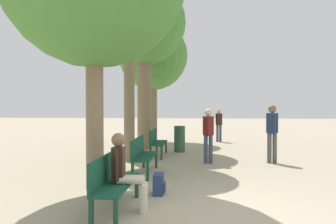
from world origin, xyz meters
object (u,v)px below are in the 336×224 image
object	(u,v)px
bench_row_2	(156,140)
bench_row_0	(112,178)
tree_row_1	(129,5)
pedestrian_near	(272,130)
pedestrian_far	(219,123)
tree_row_3	(153,56)
trash_bin	(180,139)
backpack	(159,184)
bench_row_1	(142,153)
person_seated	(125,170)
pedestrian_mid	(208,132)
tree_row_2	(144,25)

from	to	relation	value
bench_row_2	bench_row_0	bearing A→B (deg)	-90.00
tree_row_1	pedestrian_near	world-z (taller)	tree_row_1
pedestrian_far	tree_row_3	bearing A→B (deg)	-175.89
trash_bin	tree_row_3	bearing A→B (deg)	113.18
pedestrian_near	backpack	bearing A→B (deg)	-128.49
bench_row_1	backpack	size ratio (longest dim) A/B	4.18
person_seated	trash_bin	distance (m)	6.91
tree_row_1	person_seated	bearing A→B (deg)	-79.00
bench_row_0	tree_row_3	xyz separation A→B (m)	(-0.69, 10.20, 3.51)
backpack	pedestrian_mid	xyz separation A→B (m)	(1.06, 3.48, 0.73)
tree_row_2	pedestrian_near	size ratio (longest dim) A/B	3.82
tree_row_1	pedestrian_far	bearing A→B (deg)	61.61
tree_row_1	pedestrian_near	xyz separation A→B (m)	(4.26, 0.03, -3.76)
tree_row_3	tree_row_1	bearing A→B (deg)	-90.00
bench_row_1	person_seated	bearing A→B (deg)	-85.57
tree_row_2	tree_row_3	bearing A→B (deg)	90.00
bench_row_2	person_seated	bearing A→B (deg)	-87.78
pedestrian_near	pedestrian_far	size ratio (longest dim) A/B	1.10
bench_row_0	bench_row_1	xyz separation A→B (m)	(0.00, 2.90, 0.00)
tree_row_1	pedestrian_far	xyz separation A→B (m)	(3.09, 5.73, -3.85)
bench_row_2	tree_row_3	world-z (taller)	tree_row_3
bench_row_2	tree_row_3	bearing A→B (deg)	98.91
pedestrian_near	bench_row_1	bearing A→B (deg)	-152.89
bench_row_0	pedestrian_near	bearing A→B (deg)	52.95
tree_row_1	pedestrian_mid	distance (m)	4.51
pedestrian_far	person_seated	bearing A→B (deg)	-101.80
bench_row_0	person_seated	distance (m)	0.27
bench_row_0	trash_bin	world-z (taller)	trash_bin
pedestrian_near	pedestrian_mid	distance (m)	1.89
backpack	pedestrian_far	distance (m)	9.57
tree_row_2	pedestrian_far	distance (m)	5.77
tree_row_1	backpack	size ratio (longest dim) A/B	15.62
bench_row_1	pedestrian_near	xyz separation A→B (m)	(3.57, 1.83, 0.46)
bench_row_2	tree_row_3	distance (m)	5.66
bench_row_1	tree_row_1	xyz separation A→B (m)	(-0.69, 1.80, 4.22)
person_seated	tree_row_2	bearing A→B (deg)	96.88
tree_row_2	pedestrian_near	world-z (taller)	tree_row_2
bench_row_1	bench_row_0	bearing A→B (deg)	-90.00
bench_row_2	pedestrian_near	world-z (taller)	pedestrian_near
pedestrian_near	pedestrian_far	bearing A→B (deg)	101.59
bench_row_1	trash_bin	distance (m)	4.05
tree_row_1	tree_row_2	distance (m)	2.88
trash_bin	pedestrian_near	bearing A→B (deg)	-37.15
tree_row_3	person_seated	size ratio (longest dim) A/B	4.53
bench_row_2	pedestrian_far	size ratio (longest dim) A/B	1.06
tree_row_1	tree_row_3	distance (m)	5.55
tree_row_2	person_seated	distance (m)	8.70
bench_row_1	tree_row_2	size ratio (longest dim) A/B	0.25
tree_row_2	person_seated	bearing A→B (deg)	-83.12
bench_row_1	person_seated	distance (m)	2.92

